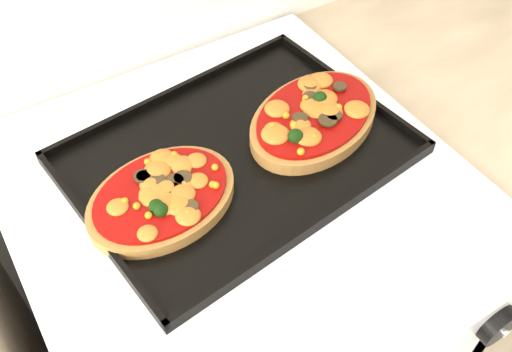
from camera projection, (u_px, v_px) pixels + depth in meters
stove at (243, 330)px, 1.12m from camera, size 0.60×0.60×0.91m
knob_right at (498, 326)px, 0.70m from camera, size 0.06×0.02×0.06m
baking_tray at (237, 152)px, 0.80m from camera, size 0.48×0.38×0.02m
pizza_left at (162, 196)px, 0.73m from camera, size 0.22×0.18×0.03m
pizza_right at (314, 116)px, 0.83m from camera, size 0.26×0.22×0.03m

